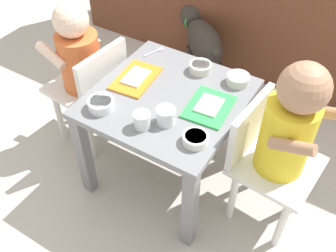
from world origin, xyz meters
The scene contains 14 objects.
ground_plane centered at (0.00, 0.00, 0.00)m, with size 7.00×7.00×0.00m, color #B2ADA3.
dining_table centered at (0.00, 0.00, 0.36)m, with size 0.53×0.55×0.44m.
seated_child_left centered at (-0.43, 0.02, 0.43)m, with size 0.31×0.31×0.68m.
seated_child_right centered at (0.43, 0.03, 0.46)m, with size 0.31×0.31×0.73m.
dog centered at (-0.23, 0.72, 0.23)m, with size 0.41×0.38×0.34m.
food_tray_left centered at (-0.16, 0.02, 0.45)m, with size 0.15×0.22×0.02m.
food_tray_right centered at (0.16, 0.02, 0.45)m, with size 0.16×0.20×0.02m.
water_cup_left centered at (0.07, -0.12, 0.47)m, with size 0.07×0.07×0.06m.
water_cup_right centered at (0.01, -0.18, 0.47)m, with size 0.06×0.06×0.06m.
veggie_bowl_near centered at (-0.17, -0.18, 0.46)m, with size 0.09×0.09×0.04m.
veggie_bowl_far centered at (0.03, 0.20, 0.46)m, with size 0.09×0.09×0.03m.
cereal_bowl_right_side centered at (0.20, -0.15, 0.46)m, with size 0.08×0.08×0.03m.
cereal_bowl_left_side centered at (0.19, 0.20, 0.46)m, with size 0.09×0.09×0.04m.
spoon_by_left_tray centered at (-0.19, 0.22, 0.45)m, with size 0.05×0.10×0.01m.
Camera 1 is at (0.57, -0.93, 1.36)m, focal length 41.59 mm.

